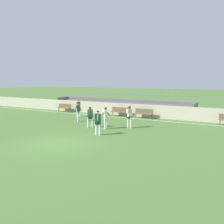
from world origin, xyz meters
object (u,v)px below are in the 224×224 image
object	(u,v)px
player_dark_trailing_run	(90,115)
player_white_deep_cover	(129,115)
bench_centre_sideline	(64,107)
player_dark_on_ball	(78,110)
player_dark_dropping_back	(79,107)
bench_far_right	(120,111)
player_white_pressing_high	(106,116)
soccer_ball	(92,126)
bleacher_stand	(120,105)
player_dark_overlapping	(98,121)
bench_near_wall_gap	(144,113)

from	to	relation	value
player_dark_trailing_run	player_white_deep_cover	world-z (taller)	player_white_deep_cover
bench_centre_sideline	player_dark_on_ball	distance (m)	6.79
player_dark_dropping_back	player_dark_on_ball	bearing A→B (deg)	-54.23
bench_centre_sideline	player_white_deep_cover	xyz separation A→B (m)	(10.35, -4.79, 0.47)
player_dark_dropping_back	bench_far_right	bearing A→B (deg)	33.16
bench_centre_sideline	player_white_pressing_high	size ratio (longest dim) A/B	1.09
player_dark_dropping_back	soccer_ball	size ratio (longest dim) A/B	7.77
player_white_pressing_high	player_white_deep_cover	distance (m)	1.84
player_white_pressing_high	player_white_deep_cover	xyz separation A→B (m)	(1.43, 1.15, 0.03)
player_white_pressing_high	soccer_ball	xyz separation A→B (m)	(-1.31, 0.07, -0.87)
player_white_pressing_high	player_dark_on_ball	distance (m)	4.04
player_white_pressing_high	player_white_deep_cover	size ratio (longest dim) A/B	0.97
bleacher_stand	soccer_ball	size ratio (longest dim) A/B	76.22
bench_far_right	player_white_pressing_high	size ratio (longest dim) A/B	1.09
bench_centre_sideline	soccer_ball	distance (m)	9.62
bench_far_right	bleacher_stand	bearing A→B (deg)	116.34
player_dark_overlapping	soccer_ball	bearing A→B (deg)	132.13
bench_centre_sideline	player_dark_dropping_back	bearing A→B (deg)	-31.38
bench_centre_sideline	player_dark_dropping_back	world-z (taller)	player_dark_dropping_back
soccer_ball	bleacher_stand	bearing A→B (deg)	102.81
bench_centre_sideline	soccer_ball	bearing A→B (deg)	-37.65
bench_near_wall_gap	bench_far_right	bearing A→B (deg)	180.00
player_white_deep_cover	soccer_ball	xyz separation A→B (m)	(-2.74, -1.08, -0.90)
player_dark_on_ball	player_dark_overlapping	size ratio (longest dim) A/B	1.01
bleacher_stand	player_dark_on_ball	distance (m)	7.48
player_dark_trailing_run	player_white_deep_cover	bearing A→B (deg)	25.39
bench_near_wall_gap	player_dark_dropping_back	bearing A→B (deg)	-159.58
player_dark_trailing_run	player_dark_overlapping	world-z (taller)	player_dark_overlapping
bleacher_stand	player_dark_overlapping	bearing A→B (deg)	-70.57
bench_near_wall_gap	player_dark_on_ball	world-z (taller)	player_dark_on_ball
bench_centre_sideline	player_white_pressing_high	distance (m)	10.72
player_dark_trailing_run	bench_near_wall_gap	bearing A→B (deg)	71.17
bench_near_wall_gap	soccer_ball	bearing A→B (deg)	-109.60
player_dark_trailing_run	soccer_ball	world-z (taller)	player_dark_trailing_run
bench_far_right	player_dark_dropping_back	bearing A→B (deg)	-146.84
bench_near_wall_gap	player_dark_on_ball	bearing A→B (deg)	-135.97
bench_far_right	bench_near_wall_gap	size ratio (longest dim) A/B	1.00
bench_centre_sideline	player_dark_overlapping	world-z (taller)	player_dark_overlapping
player_dark_trailing_run	bench_centre_sideline	bearing A→B (deg)	141.40
bleacher_stand	bench_centre_sideline	bearing A→B (deg)	-150.78
bench_near_wall_gap	bleacher_stand	bearing A→B (deg)	143.01
bench_far_right	bench_near_wall_gap	distance (m)	2.59
bench_near_wall_gap	player_white_deep_cover	bearing A→B (deg)	-82.28
player_white_pressing_high	player_dark_overlapping	bearing A→B (deg)	-74.72
bench_near_wall_gap	player_dark_overlapping	size ratio (longest dim) A/B	1.09
player_white_pressing_high	player_dark_trailing_run	bearing A→B (deg)	-173.59
bleacher_stand	player_dark_dropping_back	world-z (taller)	bleacher_stand
bench_near_wall_gap	player_white_deep_cover	size ratio (longest dim) A/B	1.06
player_dark_overlapping	bleacher_stand	bearing A→B (deg)	109.43
player_dark_overlapping	soccer_ball	world-z (taller)	player_dark_overlapping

